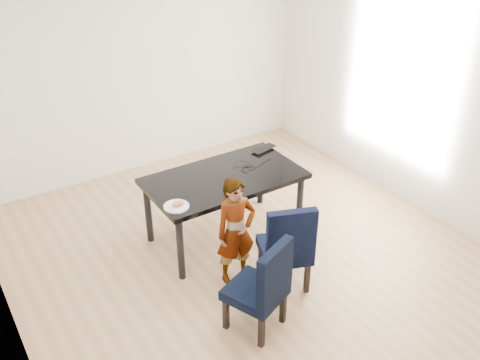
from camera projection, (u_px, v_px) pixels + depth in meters
floor at (250, 260)px, 5.51m from camera, size 4.50×5.00×0.01m
wall_back at (140, 68)px, 6.66m from camera, size 4.50×0.01×2.70m
wall_right at (421, 93)px, 5.89m from camera, size 0.01×5.00×2.70m
dining_table at (225, 207)px, 5.68m from camera, size 1.60×0.90×0.75m
chair_left at (255, 284)px, 4.49m from camera, size 0.58×0.59×0.91m
chair_right at (285, 242)px, 4.98m from camera, size 0.59×0.60×0.93m
child at (236, 231)px, 4.99m from camera, size 0.43×0.31×1.10m
plate at (176, 206)px, 4.99m from camera, size 0.26×0.26×0.01m
sandwich at (178, 203)px, 4.97m from camera, size 0.14×0.07×0.05m
laptop at (261, 148)px, 6.04m from camera, size 0.35×0.26×0.02m
cable_tangle at (249, 169)px, 5.62m from camera, size 0.21×0.21×0.01m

